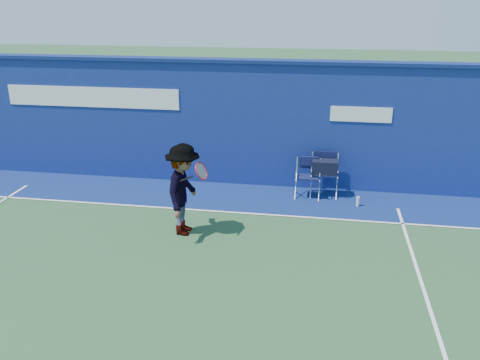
% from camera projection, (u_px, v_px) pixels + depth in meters
% --- Properties ---
extents(ground, '(80.00, 80.00, 0.00)m').
position_uv_depth(ground, '(145.00, 287.00, 8.32)').
color(ground, '#294E2D').
rests_on(ground, ground).
extents(stadium_wall, '(24.00, 0.50, 3.08)m').
position_uv_depth(stadium_wall, '(211.00, 121.00, 12.60)').
color(stadium_wall, navy).
rests_on(stadium_wall, ground).
extents(out_of_bounds_strip, '(24.00, 1.80, 0.01)m').
position_uv_depth(out_of_bounds_strip, '(203.00, 195.00, 12.11)').
color(out_of_bounds_strip, navy).
rests_on(out_of_bounds_strip, ground).
extents(court_lines, '(24.00, 12.00, 0.01)m').
position_uv_depth(court_lines, '(156.00, 268.00, 8.87)').
color(court_lines, white).
rests_on(court_lines, out_of_bounds_strip).
extents(directors_chair_left, '(0.55, 0.51, 0.92)m').
position_uv_depth(directors_chair_left, '(308.00, 184.00, 11.95)').
color(directors_chair_left, silver).
rests_on(directors_chair_left, ground).
extents(directors_chair_right, '(0.60, 0.54, 1.01)m').
position_uv_depth(directors_chair_right, '(324.00, 178.00, 11.99)').
color(directors_chair_right, silver).
rests_on(directors_chair_right, ground).
extents(water_bottle, '(0.07, 0.07, 0.23)m').
position_uv_depth(water_bottle, '(358.00, 202.00, 11.46)').
color(water_bottle, silver).
rests_on(water_bottle, ground).
extents(tennis_player, '(0.89, 1.21, 1.84)m').
position_uv_depth(tennis_player, '(184.00, 190.00, 9.91)').
color(tennis_player, '#EA4738').
rests_on(tennis_player, ground).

